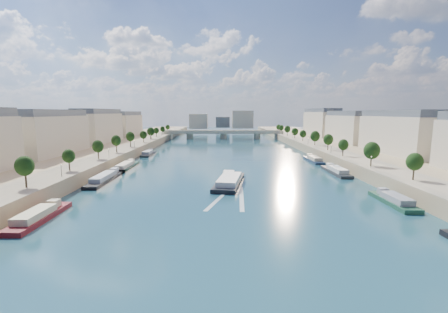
{
  "coord_description": "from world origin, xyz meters",
  "views": [
    {
      "loc": [
        -2.54,
        -62.41,
        25.29
      ],
      "look_at": [
        -1.09,
        73.85,
        5.0
      ],
      "focal_mm": 24.0,
      "sensor_mm": 36.0,
      "label": 1
    }
  ],
  "objects": [
    {
      "name": "lamps_left",
      "position": [
        -52.5,
        90.0,
        7.78
      ],
      "size": [
        0.36,
        200.36,
        4.28
      ],
      "color": "black",
      "rests_on": "ground"
    },
    {
      "name": "quay_right",
      "position": [
        72.0,
        100.0,
        2.5
      ],
      "size": [
        44.0,
        520.0,
        5.0
      ],
      "primitive_type": "cube",
      "color": "#9E8460",
      "rests_on": "ground"
    },
    {
      "name": "trees_right",
      "position": [
        55.0,
        110.0,
        10.48
      ],
      "size": [
        4.8,
        268.8,
        8.26
      ],
      "color": "#382B1E",
      "rests_on": "ground"
    },
    {
      "name": "ground",
      "position": [
        0.0,
        100.0,
        0.0
      ],
      "size": [
        700.0,
        700.0,
        0.0
      ],
      "primitive_type": "plane",
      "color": "#0C2635",
      "rests_on": "ground"
    },
    {
      "name": "lamps_right",
      "position": [
        52.5,
        105.0,
        7.78
      ],
      "size": [
        0.36,
        200.36,
        4.28
      ],
      "color": "black",
      "rests_on": "ground"
    },
    {
      "name": "bridge",
      "position": [
        0.0,
        221.78,
        5.08
      ],
      "size": [
        112.0,
        12.0,
        8.15
      ],
      "color": "#C1B79E",
      "rests_on": "ground"
    },
    {
      "name": "quay_left",
      "position": [
        -72.0,
        100.0,
        2.5
      ],
      "size": [
        44.0,
        520.0,
        5.0
      ],
      "primitive_type": "cube",
      "color": "#9E8460",
      "rests_on": "ground"
    },
    {
      "name": "wake",
      "position": [
        0.42,
        24.05,
        0.02
      ],
      "size": [
        12.12,
        26.03,
        0.04
      ],
      "color": "silver",
      "rests_on": "ground"
    },
    {
      "name": "moored_barges_right",
      "position": [
        45.5,
        38.94,
        0.84
      ],
      "size": [
        5.0,
        127.34,
        3.6
      ],
      "color": "black",
      "rests_on": "ground"
    },
    {
      "name": "buildings_right",
      "position": [
        85.0,
        112.0,
        16.45
      ],
      "size": [
        16.0,
        226.0,
        23.2
      ],
      "color": "#B9A58E",
      "rests_on": "ground"
    },
    {
      "name": "pave_right",
      "position": [
        57.0,
        100.0,
        5.05
      ],
      "size": [
        14.0,
        520.0,
        0.1
      ],
      "primitive_type": "cube",
      "color": "gray",
      "rests_on": "quay_right"
    },
    {
      "name": "moored_barges_left",
      "position": [
        -45.5,
        57.8,
        0.84
      ],
      "size": [
        5.0,
        127.24,
        3.6
      ],
      "color": "maroon",
      "rests_on": "ground"
    },
    {
      "name": "tour_barge",
      "position": [
        0.42,
        40.65,
        1.05
      ],
      "size": [
        12.69,
        28.71,
        3.78
      ],
      "rotation": [
        0.0,
        0.0,
        -0.18
      ],
      "color": "black",
      "rests_on": "ground"
    },
    {
      "name": "trees_left",
      "position": [
        -55.0,
        102.0,
        10.48
      ],
      "size": [
        4.8,
        268.8,
        8.26
      ],
      "color": "#382B1E",
      "rests_on": "ground"
    },
    {
      "name": "buildings_left",
      "position": [
        -85.0,
        112.0,
        16.45
      ],
      "size": [
        16.0,
        226.0,
        23.2
      ],
      "color": "#B9A58E",
      "rests_on": "ground"
    },
    {
      "name": "pave_left",
      "position": [
        -57.0,
        100.0,
        5.05
      ],
      "size": [
        14.0,
        520.0,
        0.1
      ],
      "primitive_type": "cube",
      "color": "gray",
      "rests_on": "quay_left"
    },
    {
      "name": "skyline",
      "position": [
        3.19,
        319.52,
        14.66
      ],
      "size": [
        79.0,
        42.0,
        22.0
      ],
      "color": "#B9A58E",
      "rests_on": "ground"
    }
  ]
}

